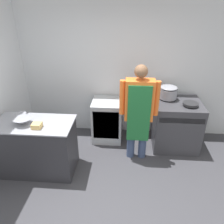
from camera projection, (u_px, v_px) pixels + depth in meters
ground_plane at (98, 213)px, 2.98m from camera, size 14.00×14.00×0.00m
wall_back at (111, 70)px, 4.28m from camera, size 8.00×0.05×2.70m
prep_counter at (38, 147)px, 3.56m from camera, size 1.23×0.65×0.91m
stove at (176, 124)px, 4.19m from camera, size 0.84×0.79×0.94m
fridge_unit at (107, 120)px, 4.41m from camera, size 0.58×0.59×0.84m
person_cook at (139, 109)px, 3.61m from camera, size 0.65×0.24×1.73m
mixing_bowl at (23, 121)px, 3.29m from camera, size 0.27×0.27×0.10m
small_bowl at (21, 116)px, 3.48m from camera, size 0.18×0.18×0.07m
plastic_tub at (37, 126)px, 3.20m from camera, size 0.13×0.13×0.07m
stock_pot at (168, 92)px, 4.05m from camera, size 0.32×0.32×0.24m
saute_pan at (191, 104)px, 3.83m from camera, size 0.27×0.27×0.04m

